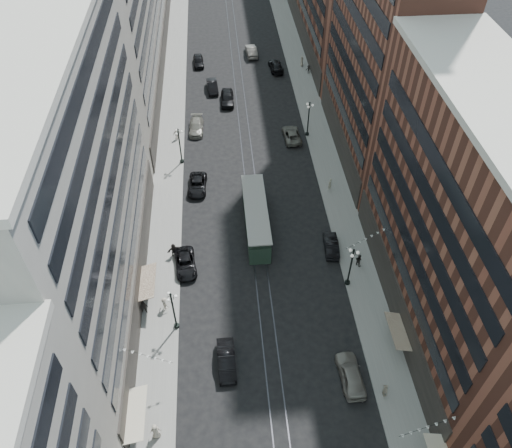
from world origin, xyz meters
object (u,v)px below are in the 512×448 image
object	(u,v)px
lamppost_sw_far	(173,310)
pedestrian_6	(177,134)
pedestrian_1	(156,431)
car_extra_0	(212,86)
lamppost_sw_mid	(180,145)
car_12	(276,66)
lamppost_se_mid	(308,118)
pedestrian_4	(385,390)
pedestrian_8	(330,184)
streetcar	(256,218)
lamppost_se_far	(351,266)
car_9	(198,61)
car_11	(292,135)
car_13	(227,98)
pedestrian_9	(309,69)
pedestrian_extra_0	(302,61)
pedestrian_5	(174,250)
car_2	(185,263)
car_10	(331,245)
car_5	(227,361)
pedestrian_2	(144,307)
car_7	(197,185)
car_4	(351,374)
pedestrian_7	(359,260)
car_8	(196,126)
pedestrian_extra_1	(165,303)

from	to	relation	value
lamppost_sw_far	pedestrian_6	distance (m)	32.70
pedestrian_1	car_extra_0	distance (m)	57.39
lamppost_sw_mid	car_12	size ratio (longest dim) A/B	1.07
lamppost_se_mid	pedestrian_4	xyz separation A→B (m)	(0.56, -40.93, -2.09)
pedestrian_1	pedestrian_8	xyz separation A→B (m)	(20.76, 30.51, -0.07)
streetcar	lamppost_se_far	bearing A→B (deg)	-45.96
lamppost_sw_far	car_extra_0	size ratio (longest dim) A/B	1.18
pedestrian_1	car_9	size ratio (longest dim) A/B	0.42
car_11	car_13	distance (m)	13.99
car_13	car_12	bearing A→B (deg)	49.85
pedestrian_6	pedestrian_9	xyz separation A→B (m)	(22.36, 17.64, -0.08)
pedestrian_extra_0	pedestrian_5	bearing A→B (deg)	158.47
car_2	car_11	distance (m)	28.01
pedestrian_8	car_10	bearing A→B (deg)	39.90
car_13	streetcar	bearing A→B (deg)	-84.05
car_2	pedestrian_6	world-z (taller)	pedestrian_6
lamppost_se_mid	pedestrian_9	xyz separation A→B (m)	(3.13, 18.26, -2.17)
car_10	car_11	world-z (taller)	car_10
pedestrian_extra_0	car_5	bearing A→B (deg)	169.22
car_2	pedestrian_2	bearing A→B (deg)	-131.36
car_11	car_extra_0	world-z (taller)	car_extra_0
lamppost_se_mid	car_9	size ratio (longest dim) A/B	1.24
car_7	pedestrian_8	world-z (taller)	pedestrian_8
lamppost_se_far	streetcar	xyz separation A→B (m)	(-9.20, 9.51, -1.56)
car_4	car_12	world-z (taller)	car_4
pedestrian_7	car_extra_0	size ratio (longest dim) A/B	0.35
pedestrian_2	pedestrian_5	xyz separation A→B (m)	(2.78, 7.77, -0.03)
streetcar	car_4	size ratio (longest dim) A/B	2.41
car_9	pedestrian_7	bearing A→B (deg)	-73.03
car_8	pedestrian_1	bearing A→B (deg)	-91.90
pedestrian_4	car_10	xyz separation A→B (m)	(-1.38, 18.15, -0.29)
pedestrian_4	car_12	bearing A→B (deg)	2.91
lamppost_se_mid	car_5	size ratio (longest dim) A/B	1.18
streetcar	pedestrian_extra_1	xyz separation A→B (m)	(-10.41, -11.14, -0.58)
pedestrian_8	pedestrian_extra_0	xyz separation A→B (m)	(1.38, 33.50, 0.02)
car_5	pedestrian_5	distance (m)	15.35
lamppost_sw_mid	pedestrian_2	distance (m)	25.31
lamppost_se_far	pedestrian_6	distance (m)	34.55
streetcar	pedestrian_9	size ratio (longest dim) A/B	7.78
car_8	pedestrian_7	bearing A→B (deg)	-54.89
car_5	pedestrian_2	distance (m)	10.51
lamppost_sw_mid	car_4	distance (m)	37.80
car_4	car_9	xyz separation A→B (m)	(-13.86, 62.31, -0.09)
lamppost_sw_far	streetcar	bearing A→B (deg)	55.75
lamppost_sw_mid	pedestrian_1	bearing A→B (deg)	-92.09
car_2	pedestrian_4	world-z (taller)	pedestrian_4
lamppost_sw_mid	pedestrian_4	world-z (taller)	lamppost_sw_mid
pedestrian_1	car_11	bearing A→B (deg)	-119.20
lamppost_se_far	pedestrian_5	world-z (taller)	lamppost_se_far
pedestrian_5	pedestrian_1	bearing A→B (deg)	-113.75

